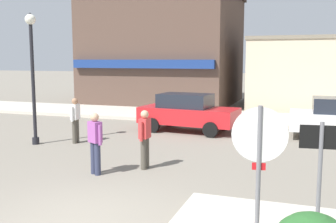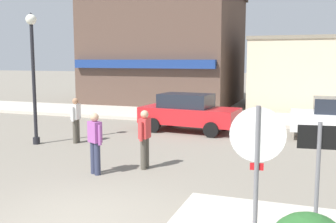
% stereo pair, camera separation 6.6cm
% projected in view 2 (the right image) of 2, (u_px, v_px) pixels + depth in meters
% --- Properties ---
extents(ground_plane, '(160.00, 160.00, 0.00)m').
position_uv_depth(ground_plane, '(80.00, 223.00, 7.15)').
color(ground_plane, gray).
extents(kerb_far, '(80.00, 4.00, 0.15)m').
position_uv_depth(kerb_far, '(226.00, 117.00, 19.74)').
color(kerb_far, beige).
rests_on(kerb_far, ground).
extents(stop_sign, '(0.82, 0.12, 2.30)m').
position_uv_depth(stop_sign, '(257.00, 158.00, 5.80)').
color(stop_sign, slate).
rests_on(stop_sign, ground).
extents(one_way_sign, '(0.60, 0.09, 2.10)m').
position_uv_depth(one_way_sign, '(318.00, 175.00, 5.58)').
color(one_way_sign, slate).
rests_on(one_way_sign, ground).
extents(lamp_post, '(0.36, 0.36, 4.54)m').
position_uv_depth(lamp_post, '(33.00, 60.00, 13.48)').
color(lamp_post, black).
rests_on(lamp_post, ground).
extents(parked_car_nearest, '(4.15, 2.17, 1.56)m').
position_uv_depth(parked_car_nearest, '(189.00, 112.00, 16.20)').
color(parked_car_nearest, red).
rests_on(parked_car_nearest, ground).
extents(pedestrian_crossing_near, '(0.23, 0.55, 1.61)m').
position_uv_depth(pedestrian_crossing_near, '(145.00, 137.00, 10.64)').
color(pedestrian_crossing_near, '#4C473D').
rests_on(pedestrian_crossing_near, ground).
extents(pedestrian_crossing_far, '(0.25, 0.56, 1.61)m').
position_uv_depth(pedestrian_crossing_far, '(76.00, 119.00, 13.96)').
color(pedestrian_crossing_far, '#4C473D').
rests_on(pedestrian_crossing_far, ground).
extents(pedestrian_kerb_side, '(0.53, 0.36, 1.61)m').
position_uv_depth(pedestrian_kerb_side, '(95.00, 141.00, 10.11)').
color(pedestrian_kerb_side, '#2D334C').
rests_on(pedestrian_kerb_side, ground).
extents(building_corner_shop, '(9.56, 9.07, 7.38)m').
position_uv_depth(building_corner_shop, '(167.00, 49.00, 26.92)').
color(building_corner_shop, brown).
rests_on(building_corner_shop, ground).
extents(building_storefront_left_near, '(7.35, 6.18, 4.25)m').
position_uv_depth(building_storefront_left_near, '(315.00, 73.00, 23.52)').
color(building_storefront_left_near, beige).
rests_on(building_storefront_left_near, ground).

